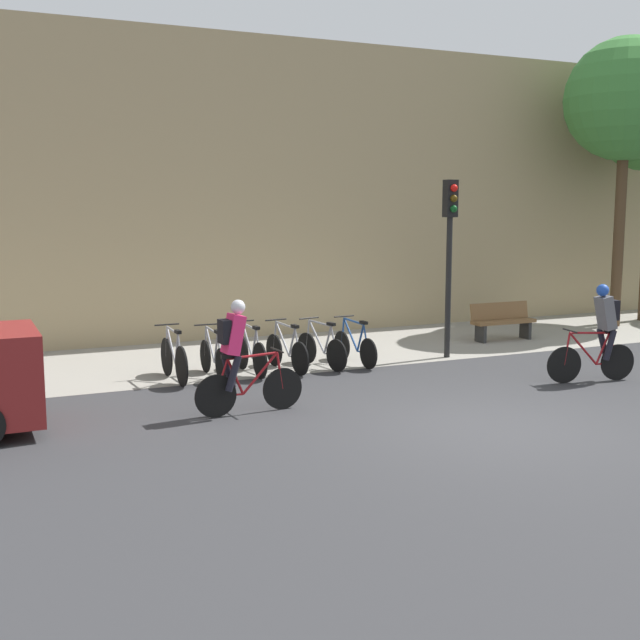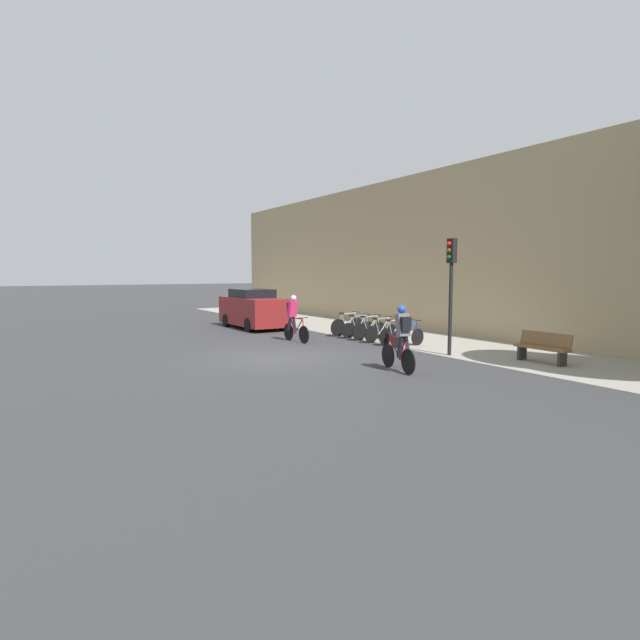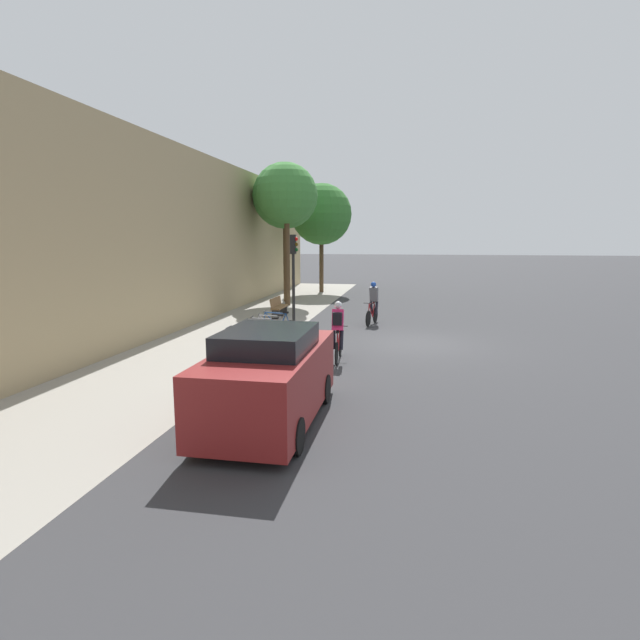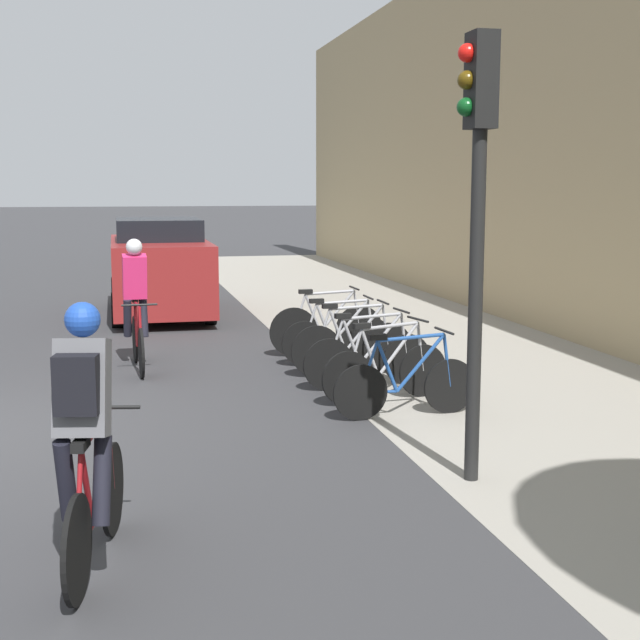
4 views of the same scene
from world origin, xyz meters
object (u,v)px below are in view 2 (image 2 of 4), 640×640
cyclist_pink (293,317)px  parked_bike_4 (394,334)px  cyclist_grey (401,337)px  parked_bike_2 (369,329)px  parked_car (253,309)px  parked_bike_5 (407,336)px  bench (543,347)px  parked_bike_1 (358,328)px  parked_bike_3 (381,332)px  traffic_light_pole (451,275)px  parked_bike_0 (348,326)px

cyclist_pink → parked_bike_4: bearing=46.2°
cyclist_grey → parked_bike_2: size_ratio=1.07×
parked_car → parked_bike_4: bearing=16.0°
parked_bike_5 → bench: (4.51, 1.18, 0.09)m
parked_bike_1 → parked_bike_4: parked_bike_4 is taller
parked_bike_1 → parked_car: bearing=-158.0°
cyclist_grey → parked_bike_1: cyclist_grey is taller
parked_bike_4 → parked_bike_1: bearing=-180.0°
cyclist_pink → parked_bike_3: (1.91, 2.75, -0.55)m
cyclist_pink → parked_car: size_ratio=0.41×
parked_bike_1 → traffic_light_pole: 5.50m
parked_car → parked_bike_1: bearing=22.0°
cyclist_grey → parked_bike_4: 5.23m
parked_car → cyclist_grey: bearing=-5.1°
parked_bike_3 → parked_bike_4: bearing=0.0°
parked_bike_0 → parked_bike_4: bearing=-0.0°
parked_bike_0 → traffic_light_pole: size_ratio=0.47×
parked_bike_1 → bench: 7.54m
cyclist_pink → parked_bike_5: cyclist_pink is taller
parked_bike_3 → cyclist_pink: bearing=-124.7°
parked_bike_4 → cyclist_grey: bearing=-38.3°
parked_bike_0 → parked_bike_3: size_ratio=1.02×
parked_bike_0 → parked_bike_1: bearing=-0.1°
parked_bike_2 → bench: (6.72, 1.18, 0.06)m
cyclist_grey → parked_bike_4: cyclist_grey is taller
parked_bike_2 → bench: size_ratio=1.03×
cyclist_grey → parked_bike_5: bearing=136.1°
cyclist_pink → parked_bike_1: bearing=81.0°
parked_bike_1 → parked_bike_4: bearing=0.0°
cyclist_pink → parked_bike_3: 3.39m
bench → traffic_light_pole: bearing=-151.3°
parked_bike_3 → traffic_light_pole: traffic_light_pole is taller
cyclist_grey → parked_bike_0: cyclist_grey is taller
cyclist_grey → parked_bike_3: (-4.81, 3.22, -0.55)m
bench → parked_bike_5: bearing=-165.3°
parked_bike_0 → parked_car: parked_car is taller
parked_bike_2 → parked_bike_3: (0.74, -0.00, -0.01)m
parked_bike_2 → parked_bike_3: 0.74m
parked_bike_1 → parked_bike_3: (1.47, -0.00, 0.01)m
parked_bike_3 → parked_bike_2: bearing=179.9°
parked_bike_1 → bench: (7.45, 1.18, 0.08)m
cyclist_pink → parked_bike_1: (0.43, 2.75, -0.56)m
cyclist_grey → parked_bike_0: (-7.02, 3.22, -0.53)m
parked_bike_2 → parked_car: (-6.15, -2.18, 0.49)m
cyclist_pink → bench: (7.89, 3.93, -0.48)m
cyclist_pink → parked_bike_0: cyclist_pink is taller
cyclist_pink → parked_bike_5: (3.38, 2.75, -0.57)m
cyclist_pink → parked_bike_0: 2.82m
traffic_light_pole → parked_car: bearing=-168.9°
cyclist_pink → traffic_light_pole: size_ratio=0.48×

